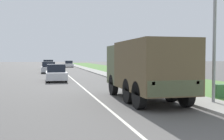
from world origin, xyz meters
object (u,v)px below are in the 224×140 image
Objects in this scene: car_second_ahead at (49,68)px; car_fourth_ahead at (69,64)px; lamp_post at (211,4)px; car_nearest_ahead at (56,73)px; military_truck at (146,67)px; car_third_ahead at (48,65)px.

car_second_ahead reaches higher than car_fourth_ahead.
car_fourth_ahead is 49.42m from lamp_post.
lamp_post is (2.40, -49.22, 3.78)m from car_fourth_ahead.
car_fourth_ahead is (3.77, 34.86, -0.04)m from car_nearest_ahead.
car_second_ahead reaches higher than car_nearest_ahead.
lamp_post is at bearing -87.21° from car_fourth_ahead.
lamp_post reaches higher than military_truck.
car_fourth_ahead is at bearing 83.82° from car_nearest_ahead.
car_nearest_ahead is at bearing -88.76° from car_third_ahead.
car_second_ahead is at bearing -90.10° from car_third_ahead.
lamp_post is at bearing -80.27° from car_third_ahead.
car_fourth_ahead is 0.58× the size of lamp_post.
car_nearest_ahead is 35.06m from car_fourth_ahead.
car_fourth_ahead is (4.31, 10.10, -0.11)m from car_third_ahead.
military_truck is 1.70× the size of car_second_ahead.
car_third_ahead reaches higher than car_fourth_ahead.
car_nearest_ahead is at bearing -96.18° from car_fourth_ahead.
car_third_ahead is at bearing 91.24° from car_nearest_ahead.
car_second_ahead is 0.97× the size of car_third_ahead.
car_second_ahead is 0.94× the size of car_fourth_ahead.
car_nearest_ahead is at bearing 107.17° from military_truck.
car_fourth_ahead is (4.33, 21.56, -0.05)m from car_second_ahead.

